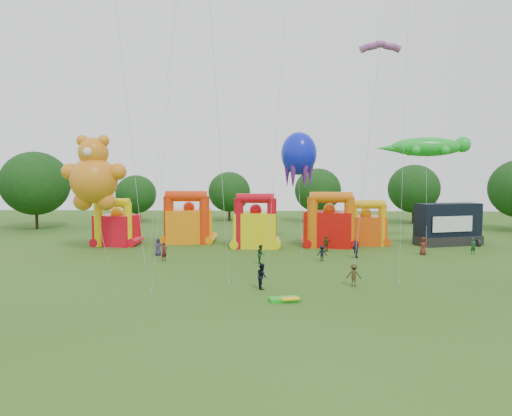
{
  "coord_description": "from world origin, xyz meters",
  "views": [
    {
      "loc": [
        -0.12,
        -26.72,
        8.49
      ],
      "look_at": [
        -1.79,
        18.0,
        5.2
      ],
      "focal_mm": 32.0,
      "sensor_mm": 36.0,
      "label": 1
    }
  ],
  "objects_px": {
    "octopus_kite": "(299,165)",
    "spectator_0": "(158,247)",
    "bouncy_castle_2": "(256,227)",
    "stage_trailer": "(448,225)",
    "gecko_kite": "(427,180)",
    "bouncy_castle_0": "(116,227)",
    "spectator_4": "(326,243)",
    "teddy_bear_kite": "(95,188)"
  },
  "relations": [
    {
      "from": "bouncy_castle_2",
      "to": "spectator_4",
      "type": "height_order",
      "value": "bouncy_castle_2"
    },
    {
      "from": "teddy_bear_kite",
      "to": "stage_trailer",
      "type": "bearing_deg",
      "value": 10.18
    },
    {
      "from": "spectator_4",
      "to": "teddy_bear_kite",
      "type": "bearing_deg",
      "value": -26.16
    },
    {
      "from": "stage_trailer",
      "to": "gecko_kite",
      "type": "xyz_separation_m",
      "value": [
        -2.52,
        0.48,
        5.37
      ]
    },
    {
      "from": "spectator_4",
      "to": "octopus_kite",
      "type": "bearing_deg",
      "value": -101.78
    },
    {
      "from": "gecko_kite",
      "to": "octopus_kite",
      "type": "distance_m",
      "value": 15.59
    },
    {
      "from": "bouncy_castle_0",
      "to": "stage_trailer",
      "type": "relative_size",
      "value": 0.68
    },
    {
      "from": "bouncy_castle_2",
      "to": "teddy_bear_kite",
      "type": "bearing_deg",
      "value": -165.94
    },
    {
      "from": "bouncy_castle_0",
      "to": "spectator_0",
      "type": "bearing_deg",
      "value": -45.03
    },
    {
      "from": "bouncy_castle_0",
      "to": "stage_trailer",
      "type": "bearing_deg",
      "value": 2.86
    },
    {
      "from": "teddy_bear_kite",
      "to": "gecko_kite",
      "type": "xyz_separation_m",
      "value": [
        37.79,
        7.72,
        0.81
      ]
    },
    {
      "from": "stage_trailer",
      "to": "spectator_4",
      "type": "relative_size",
      "value": 4.75
    },
    {
      "from": "octopus_kite",
      "to": "spectator_4",
      "type": "bearing_deg",
      "value": -71.49
    },
    {
      "from": "spectator_0",
      "to": "spectator_4",
      "type": "bearing_deg",
      "value": -5.61
    },
    {
      "from": "gecko_kite",
      "to": "octopus_kite",
      "type": "xyz_separation_m",
      "value": [
        -15.36,
        1.97,
        1.83
      ]
    },
    {
      "from": "bouncy_castle_2",
      "to": "spectator_0",
      "type": "distance_m",
      "value": 11.68
    },
    {
      "from": "bouncy_castle_2",
      "to": "spectator_0",
      "type": "xyz_separation_m",
      "value": [
        -10.02,
        -5.82,
        -1.5
      ]
    },
    {
      "from": "bouncy_castle_2",
      "to": "octopus_kite",
      "type": "distance_m",
      "value": 10.47
    },
    {
      "from": "stage_trailer",
      "to": "teddy_bear_kite",
      "type": "bearing_deg",
      "value": -169.82
    },
    {
      "from": "octopus_kite",
      "to": "spectator_0",
      "type": "relative_size",
      "value": 7.6
    },
    {
      "from": "bouncy_castle_2",
      "to": "spectator_0",
      "type": "bearing_deg",
      "value": -149.86
    },
    {
      "from": "bouncy_castle_0",
      "to": "bouncy_castle_2",
      "type": "xyz_separation_m",
      "value": [
        16.78,
        -0.95,
        0.23
      ]
    },
    {
      "from": "gecko_kite",
      "to": "spectator_0",
      "type": "distance_m",
      "value": 32.79
    },
    {
      "from": "octopus_kite",
      "to": "spectator_0",
      "type": "height_order",
      "value": "octopus_kite"
    },
    {
      "from": "gecko_kite",
      "to": "spectator_4",
      "type": "bearing_deg",
      "value": -155.09
    },
    {
      "from": "bouncy_castle_0",
      "to": "octopus_kite",
      "type": "height_order",
      "value": "octopus_kite"
    },
    {
      "from": "bouncy_castle_2",
      "to": "stage_trailer",
      "type": "bearing_deg",
      "value": 7.25
    },
    {
      "from": "octopus_kite",
      "to": "stage_trailer",
      "type": "bearing_deg",
      "value": -7.82
    },
    {
      "from": "spectator_0",
      "to": "octopus_kite",
      "type": "bearing_deg",
      "value": 20.07
    },
    {
      "from": "gecko_kite",
      "to": "spectator_4",
      "type": "relative_size",
      "value": 7.56
    },
    {
      "from": "gecko_kite",
      "to": "spectator_0",
      "type": "xyz_separation_m",
      "value": [
        -30.69,
        -9.25,
        -6.89
      ]
    },
    {
      "from": "teddy_bear_kite",
      "to": "spectator_4",
      "type": "relative_size",
      "value": 7.31
    },
    {
      "from": "stage_trailer",
      "to": "teddy_bear_kite",
      "type": "xyz_separation_m",
      "value": [
        -40.31,
        -7.24,
        4.56
      ]
    },
    {
      "from": "stage_trailer",
      "to": "octopus_kite",
      "type": "distance_m",
      "value": 19.44
    },
    {
      "from": "bouncy_castle_0",
      "to": "spectator_0",
      "type": "distance_m",
      "value": 9.65
    },
    {
      "from": "stage_trailer",
      "to": "gecko_kite",
      "type": "height_order",
      "value": "gecko_kite"
    },
    {
      "from": "gecko_kite",
      "to": "spectator_0",
      "type": "height_order",
      "value": "gecko_kite"
    },
    {
      "from": "bouncy_castle_2",
      "to": "stage_trailer",
      "type": "xyz_separation_m",
      "value": [
        23.2,
        2.95,
        0.02
      ]
    },
    {
      "from": "teddy_bear_kite",
      "to": "spectator_4",
      "type": "distance_m",
      "value": 25.87
    },
    {
      "from": "octopus_kite",
      "to": "spectator_0",
      "type": "bearing_deg",
      "value": -143.8
    },
    {
      "from": "teddy_bear_kite",
      "to": "spectator_0",
      "type": "height_order",
      "value": "teddy_bear_kite"
    },
    {
      "from": "bouncy_castle_0",
      "to": "spectator_4",
      "type": "relative_size",
      "value": 3.25
    }
  ]
}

